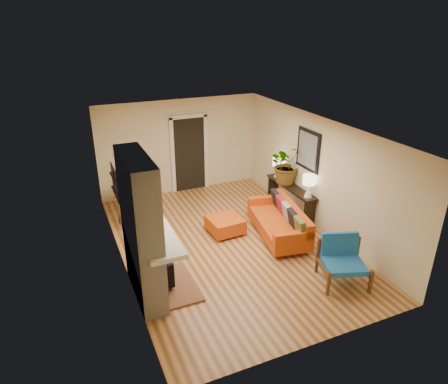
{
  "coord_description": "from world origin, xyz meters",
  "views": [
    {
      "loc": [
        -3.11,
        -6.95,
        4.56
      ],
      "look_at": [
        0.0,
        0.2,
        1.15
      ],
      "focal_mm": 32.0,
      "sensor_mm": 36.0,
      "label": 1
    }
  ],
  "objects": [
    {
      "name": "room_shell",
      "position": [
        0.6,
        2.63,
        1.24
      ],
      "size": [
        6.5,
        6.5,
        6.5
      ],
      "color": "tan",
      "rests_on": "ground"
    },
    {
      "name": "fireplace",
      "position": [
        -2.0,
        -1.0,
        1.24
      ],
      "size": [
        1.09,
        1.68,
        2.6
      ],
      "color": "white",
      "rests_on": "ground"
    },
    {
      "name": "sofa",
      "position": [
        1.26,
        -0.15,
        0.35
      ],
      "size": [
        1.2,
        2.12,
        0.79
      ],
      "color": "silver",
      "rests_on": "ground"
    },
    {
      "name": "ottoman",
      "position": [
        0.14,
        0.45,
        0.21
      ],
      "size": [
        0.78,
        0.78,
        0.37
      ],
      "color": "silver",
      "rests_on": "ground"
    },
    {
      "name": "blue_chair",
      "position": [
        1.43,
        -2.03,
        0.47
      ],
      "size": [
        1.05,
        1.03,
        0.86
      ],
      "color": "brown",
      "rests_on": "ground"
    },
    {
      "name": "dining_table",
      "position": [
        -1.56,
        2.18,
        0.58
      ],
      "size": [
        1.07,
        1.67,
        0.88
      ],
      "color": "brown",
      "rests_on": "ground"
    },
    {
      "name": "console_table",
      "position": [
        2.07,
        0.78,
        0.58
      ],
      "size": [
        0.34,
        1.85,
        0.72
      ],
      "color": "black",
      "rests_on": "ground"
    },
    {
      "name": "lamp_near",
      "position": [
        2.07,
        0.05,
        1.06
      ],
      "size": [
        0.3,
        0.3,
        0.54
      ],
      "color": "white",
      "rests_on": "console_table"
    },
    {
      "name": "lamp_far",
      "position": [
        2.07,
        1.44,
        1.06
      ],
      "size": [
        0.3,
        0.3,
        0.54
      ],
      "color": "white",
      "rests_on": "console_table"
    },
    {
      "name": "houseplant",
      "position": [
        2.06,
        1.0,
        1.23
      ],
      "size": [
        0.92,
        0.8,
        1.0
      ],
      "primitive_type": "imported",
      "rotation": [
        0.0,
        0.0,
        -0.02
      ],
      "color": "#1E5919",
      "rests_on": "console_table"
    }
  ]
}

